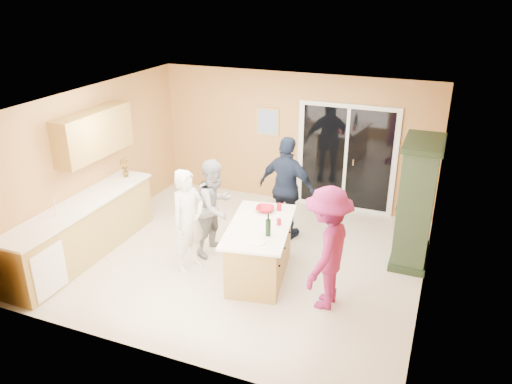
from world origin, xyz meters
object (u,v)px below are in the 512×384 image
at_px(woman_white, 188,221).
at_px(woman_magenta, 327,249).
at_px(woman_grey, 215,207).
at_px(woman_navy, 287,189).
at_px(kitchen_island, 260,252).
at_px(green_hutch, 416,204).

bearing_deg(woman_white, woman_magenta, -74.14).
relative_size(woman_white, woman_magenta, 0.93).
xyz_separation_m(woman_grey, woman_navy, (0.92, 0.91, 0.11)).
xyz_separation_m(woman_navy, woman_magenta, (1.13, -1.70, -0.03)).
bearing_deg(woman_navy, woman_white, 66.20).
bearing_deg(woman_navy, woman_magenta, 134.17).
xyz_separation_m(kitchen_island, green_hutch, (2.09, 1.35, 0.58)).
xyz_separation_m(kitchen_island, woman_magenta, (1.10, -0.35, 0.47)).
height_order(kitchen_island, woman_grey, woman_grey).
distance_m(woman_navy, woman_magenta, 2.04).
bearing_deg(woman_white, woman_navy, -14.52).
distance_m(woman_white, woman_grey, 0.66).
bearing_deg(woman_magenta, woman_navy, -142.06).
xyz_separation_m(kitchen_island, woman_navy, (-0.03, 1.35, 0.51)).
bearing_deg(woman_grey, green_hutch, -61.47).
xyz_separation_m(woman_grey, woman_magenta, (2.05, -0.79, 0.08)).
xyz_separation_m(woman_white, woman_magenta, (2.19, -0.15, 0.06)).
height_order(woman_white, woman_grey, woman_white).
bearing_deg(woman_magenta, woman_white, -89.65).
bearing_deg(woman_navy, green_hutch, -169.46).
distance_m(green_hutch, woman_white, 3.53).
height_order(kitchen_island, woman_navy, woman_navy).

